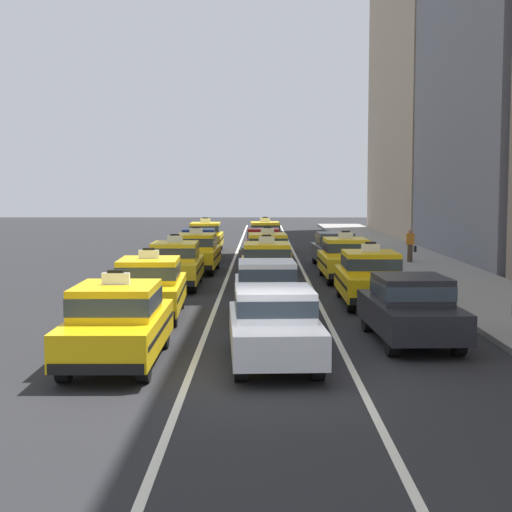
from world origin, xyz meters
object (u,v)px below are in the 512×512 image
(taxi_left_second, at_px, (150,286))
(sedan_left_fifth, at_px, (199,244))
(taxi_left_third, at_px, (175,264))
(taxi_left_sixth, at_px, (206,236))
(taxi_center_sixth, at_px, (265,236))
(pedestrian_near_crosswalk, at_px, (410,245))
(sedan_center_nearest, at_px, (274,323))
(sedan_right_fourth, at_px, (335,248))
(sedan_right_nearest, at_px, (410,307))
(taxi_center_third, at_px, (266,265))
(sedan_center_fifth, at_px, (263,243))
(taxi_left_nearest, at_px, (117,322))
(sedan_center_second, at_px, (267,287))
(taxi_left_fourth, at_px, (196,252))
(taxi_right_second, at_px, (370,276))
(taxi_center_fourth, at_px, (267,252))

(taxi_left_second, xyz_separation_m, sedan_left_fifth, (-0.00, 16.88, -0.03))
(taxi_left_third, height_order, taxi_left_sixth, same)
(taxi_center_sixth, xyz_separation_m, pedestrian_near_crosswalk, (6.79, -8.12, 0.05))
(sedan_center_nearest, relative_size, sedan_right_fourth, 1.00)
(taxi_center_sixth, xyz_separation_m, sedan_right_nearest, (3.28, -26.29, -0.03))
(taxi_left_third, bearing_deg, taxi_center_third, -6.25)
(taxi_center_third, height_order, sedan_center_fifth, taxi_center_third)
(taxi_left_nearest, bearing_deg, taxi_center_third, 75.13)
(taxi_center_third, bearing_deg, sedan_center_second, -90.33)
(taxi_left_nearest, height_order, taxi_left_third, same)
(taxi_left_fourth, bearing_deg, taxi_left_nearest, -90.50)
(taxi_left_third, height_order, sedan_right_fourth, taxi_left_third)
(taxi_left_fourth, height_order, taxi_right_second, same)
(sedan_left_fifth, bearing_deg, taxi_right_second, -65.87)
(sedan_right_fourth, bearing_deg, taxi_right_second, -89.99)
(sedan_center_fifth, distance_m, taxi_center_sixth, 5.51)
(sedan_center_fifth, xyz_separation_m, pedestrian_near_crosswalk, (6.89, -2.61, 0.08))
(taxi_center_third, bearing_deg, taxi_left_third, 173.75)
(taxi_left_nearest, relative_size, sedan_center_fifth, 1.06)
(taxi_left_nearest, distance_m, sedan_right_fourth, 20.55)
(taxi_left_second, relative_size, taxi_center_fourth, 1.00)
(sedan_left_fifth, height_order, taxi_center_fourth, taxi_center_fourth)
(taxi_left_third, relative_size, sedan_right_nearest, 1.05)
(taxi_center_sixth, relative_size, taxi_right_second, 1.01)
(taxi_left_nearest, xyz_separation_m, taxi_center_sixth, (3.14, 28.51, 0.00))
(sedan_center_second, bearing_deg, taxi_left_third, 117.39)
(taxi_center_fourth, height_order, sedan_center_fifth, taxi_center_fourth)
(taxi_left_sixth, distance_m, taxi_center_sixth, 3.45)
(taxi_left_sixth, height_order, pedestrian_near_crosswalk, taxi_left_sixth)
(taxi_left_nearest, distance_m, sedan_left_fifth, 22.59)
(taxi_left_third, bearing_deg, taxi_left_second, -90.01)
(sedan_center_second, xyz_separation_m, taxi_center_fourth, (0.10, 11.54, 0.03))
(taxi_left_third, bearing_deg, sedan_right_fourth, 48.97)
(taxi_left_fourth, bearing_deg, taxi_left_third, -93.64)
(taxi_left_second, xyz_separation_m, sedan_center_fifth, (3.21, 17.29, -0.03))
(taxi_left_fourth, xyz_separation_m, pedestrian_near_crosswalk, (9.78, 3.14, 0.05))
(taxi_left_third, xyz_separation_m, sedan_center_second, (3.26, -6.30, -0.03))
(taxi_left_fourth, relative_size, sedan_center_second, 1.05)
(sedan_center_second, bearing_deg, pedestrian_near_crosswalk, 64.85)
(taxi_left_fourth, distance_m, taxi_center_sixth, 11.65)
(taxi_left_nearest, relative_size, taxi_left_fourth, 1.00)
(taxi_left_nearest, xyz_separation_m, taxi_left_fourth, (0.15, 17.25, 0.00))
(taxi_left_second, xyz_separation_m, pedestrian_near_crosswalk, (10.11, 14.68, 0.05))
(taxi_left_third, bearing_deg, taxi_right_second, -31.69)
(taxi_left_sixth, distance_m, taxi_center_fourth, 10.93)
(sedan_right_fourth, bearing_deg, taxi_left_fourth, -159.37)
(sedan_left_fifth, bearing_deg, pedestrian_near_crosswalk, -12.28)
(sedan_center_second, distance_m, sedan_center_fifth, 17.18)
(taxi_center_sixth, bearing_deg, pedestrian_near_crosswalk, -50.11)
(sedan_center_second, relative_size, taxi_center_sixth, 0.94)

